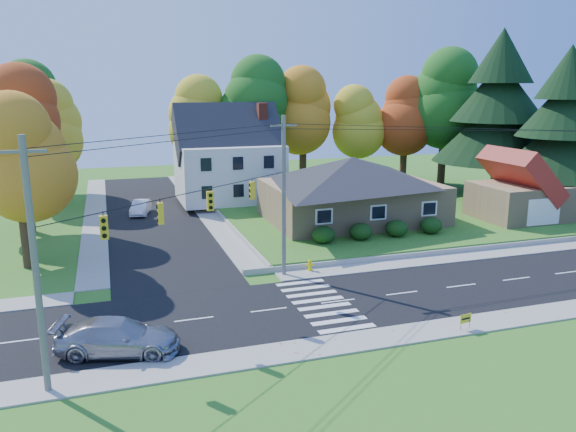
% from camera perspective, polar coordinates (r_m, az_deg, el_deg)
% --- Properties ---
extents(ground, '(120.00, 120.00, 0.00)m').
position_cam_1_polar(ground, '(31.64, 5.10, -8.65)').
color(ground, '#3D7923').
extents(road_main, '(90.00, 8.00, 0.02)m').
position_cam_1_polar(road_main, '(31.64, 5.10, -8.63)').
color(road_main, black).
rests_on(road_main, ground).
extents(road_cross, '(8.00, 44.00, 0.02)m').
position_cam_1_polar(road_cross, '(54.37, -13.73, 0.25)').
color(road_cross, black).
rests_on(road_cross, ground).
extents(sidewalk_north, '(90.00, 2.00, 0.08)m').
position_cam_1_polar(sidewalk_north, '(35.99, 1.96, -5.83)').
color(sidewalk_north, '#9C9A90').
rests_on(sidewalk_north, ground).
extents(sidewalk_south, '(90.00, 2.00, 0.08)m').
position_cam_1_polar(sidewalk_south, '(27.49, 9.28, -12.15)').
color(sidewalk_south, '#9C9A90').
rests_on(sidewalk_south, ground).
extents(lawn, '(30.00, 30.00, 0.50)m').
position_cam_1_polar(lawn, '(55.18, 8.98, 0.90)').
color(lawn, '#3D7923').
rests_on(lawn, ground).
extents(ranch_house, '(14.60, 10.60, 5.40)m').
position_cam_1_polar(ranch_house, '(48.04, 6.48, 2.85)').
color(ranch_house, tan).
rests_on(ranch_house, lawn).
extents(colonial_house, '(10.40, 8.40, 9.60)m').
position_cam_1_polar(colonial_house, '(56.68, -5.99, 5.75)').
color(colonial_house, silver).
rests_on(colonial_house, lawn).
extents(garage, '(7.30, 6.30, 4.60)m').
position_cam_1_polar(garage, '(52.30, 22.46, 2.30)').
color(garage, tan).
rests_on(garage, lawn).
extents(hedge_row, '(10.70, 1.70, 1.27)m').
position_cam_1_polar(hedge_row, '(42.82, 9.23, -1.39)').
color(hedge_row, '#163A10').
rests_on(hedge_row, lawn).
extents(traffic_infrastructure, '(38.10, 10.66, 10.00)m').
position_cam_1_polar(traffic_infrastructure, '(31.30, 4.06, 0.98)').
color(traffic_infrastructure, '#666059').
rests_on(traffic_infrastructure, ground).
extents(tree_lot_0, '(6.72, 6.72, 12.51)m').
position_cam_1_polar(tree_lot_0, '(61.85, -9.14, 9.72)').
color(tree_lot_0, '#3F2A19').
rests_on(tree_lot_0, lawn).
extents(tree_lot_1, '(7.84, 7.84, 14.60)m').
position_cam_1_polar(tree_lot_1, '(62.05, -3.46, 11.07)').
color(tree_lot_1, '#3F2A19').
rests_on(tree_lot_1, lawn).
extents(tree_lot_2, '(7.28, 7.28, 13.56)m').
position_cam_1_polar(tree_lot_2, '(64.80, 1.55, 10.59)').
color(tree_lot_2, '#3F2A19').
rests_on(tree_lot_2, lawn).
extents(tree_lot_3, '(6.16, 6.16, 11.47)m').
position_cam_1_polar(tree_lot_3, '(66.21, 6.80, 9.43)').
color(tree_lot_3, '#3F2A19').
rests_on(tree_lot_3, lawn).
extents(tree_lot_4, '(6.72, 6.72, 12.51)m').
position_cam_1_polar(tree_lot_4, '(68.04, 11.84, 9.89)').
color(tree_lot_4, '#3F2A19').
rests_on(tree_lot_4, lawn).
extents(tree_lot_5, '(8.40, 8.40, 15.64)m').
position_cam_1_polar(tree_lot_5, '(68.37, 15.73, 11.34)').
color(tree_lot_5, '#3F2A19').
rests_on(tree_lot_5, lawn).
extents(conifer_east_a, '(12.80, 12.80, 16.96)m').
position_cam_1_polar(conifer_east_a, '(62.50, 20.56, 10.10)').
color(conifer_east_a, '#3F2A19').
rests_on(conifer_east_a, lawn).
extents(conifer_east_b, '(11.20, 11.20, 14.84)m').
position_cam_1_polar(conifer_east_b, '(57.19, 26.27, 8.28)').
color(conifer_east_b, '#3F2A19').
rests_on(conifer_east_b, lawn).
extents(tree_west_0, '(6.16, 6.16, 11.47)m').
position_cam_1_polar(tree_west_0, '(39.59, -25.71, 5.20)').
color(tree_west_0, '#3F2A19').
rests_on(tree_west_0, ground).
extents(tree_west_1, '(7.28, 7.28, 13.56)m').
position_cam_1_polar(tree_west_1, '(49.49, -25.59, 8.04)').
color(tree_west_1, '#3F2A19').
rests_on(tree_west_1, ground).
extents(tree_west_2, '(6.72, 6.72, 12.51)m').
position_cam_1_polar(tree_west_2, '(59.35, -23.39, 8.22)').
color(tree_west_2, '#3F2A19').
rests_on(tree_west_2, ground).
extents(tree_west_3, '(7.84, 7.84, 14.60)m').
position_cam_1_polar(tree_west_3, '(67.43, -24.63, 9.67)').
color(tree_west_3, '#3F2A19').
rests_on(tree_west_3, ground).
extents(silver_sedan, '(5.84, 3.68, 1.58)m').
position_cam_1_polar(silver_sedan, '(26.55, -16.87, -11.67)').
color(silver_sedan, '#9595A5').
rests_on(silver_sedan, road_main).
extents(white_car, '(2.31, 4.25, 1.33)m').
position_cam_1_polar(white_car, '(54.11, -14.74, 0.86)').
color(white_car, white).
rests_on(white_car, road_cross).
extents(fire_hydrant, '(0.45, 0.36, 0.80)m').
position_cam_1_polar(fire_hydrant, '(36.31, 2.24, -5.09)').
color(fire_hydrant, '#DFD205').
rests_on(fire_hydrant, ground).
extents(yard_sign, '(0.68, 0.14, 0.85)m').
position_cam_1_polar(yard_sign, '(29.09, 17.60, -9.93)').
color(yard_sign, black).
rests_on(yard_sign, ground).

